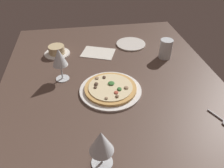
# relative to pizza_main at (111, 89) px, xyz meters

# --- Properties ---
(dining_table) EXTENTS (1.50, 1.10, 0.04)m
(dining_table) POSITION_rel_pizza_main_xyz_m (0.03, -0.02, -0.03)
(dining_table) COLOR brown
(dining_table) RESTS_ON ground
(pizza_main) EXTENTS (0.29, 0.29, 0.03)m
(pizza_main) POSITION_rel_pizza_main_xyz_m (0.00, 0.00, 0.00)
(pizza_main) COLOR white
(pizza_main) RESTS_ON dining_table
(ramekin_on_saucer) EXTENTS (0.15, 0.15, 0.05)m
(ramekin_on_saucer) POSITION_rel_pizza_main_xyz_m (0.39, 0.26, 0.01)
(ramekin_on_saucer) COLOR silver
(ramekin_on_saucer) RESTS_ON dining_table
(wine_glass_far) EXTENTS (0.07, 0.07, 0.17)m
(wine_glass_far) POSITION_rel_pizza_main_xyz_m (0.13, 0.23, 0.11)
(wine_glass_far) COLOR silver
(wine_glass_far) RESTS_ON dining_table
(wine_glass_near) EXTENTS (0.08, 0.08, 0.16)m
(wine_glass_near) POSITION_rel_pizza_main_xyz_m (-0.37, 0.09, 0.10)
(wine_glass_near) COLOR silver
(wine_glass_near) RESTS_ON dining_table
(water_glass) EXTENTS (0.07, 0.07, 0.11)m
(water_glass) POSITION_rel_pizza_main_xyz_m (0.26, -0.36, 0.04)
(water_glass) COLOR silver
(water_glass) RESTS_ON dining_table
(side_plate) EXTENTS (0.19, 0.19, 0.01)m
(side_plate) POSITION_rel_pizza_main_xyz_m (0.45, -0.20, -0.01)
(side_plate) COLOR silver
(side_plate) RESTS_ON dining_table
(paper_menu) EXTENTS (0.20, 0.23, 0.00)m
(paper_menu) POSITION_rel_pizza_main_xyz_m (0.37, 0.02, -0.01)
(paper_menu) COLOR silver
(paper_menu) RESTS_ON dining_table
(spoon) EXTENTS (0.11, 0.06, 0.01)m
(spoon) POSITION_rel_pizza_main_xyz_m (-0.27, -0.42, -0.01)
(spoon) COLOR silver
(spoon) RESTS_ON dining_table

